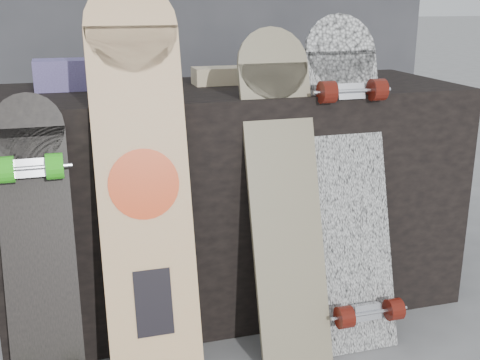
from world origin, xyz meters
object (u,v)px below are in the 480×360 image
object	(u,v)px
vendor_table	(231,196)
longboard_geisha	(143,178)
longboard_cascadia	(352,178)
longboard_celtic	(283,187)
skateboard_dark	(39,253)

from	to	relation	value
vendor_table	longboard_geisha	size ratio (longest dim) A/B	1.39
vendor_table	longboard_cascadia	distance (m)	0.48
longboard_celtic	skateboard_dark	bearing A→B (deg)	-174.97
vendor_table	longboard_celtic	xyz separation A→B (m)	(0.07, -0.35, 0.14)
longboard_cascadia	skateboard_dark	xyz separation A→B (m)	(-0.96, -0.08, -0.11)
longboard_cascadia	skateboard_dark	distance (m)	0.97
vendor_table	longboard_geisha	bearing A→B (deg)	-134.31
vendor_table	skateboard_dark	world-z (taller)	skateboard_dark
longboard_cascadia	skateboard_dark	size ratio (longest dim) A/B	1.23
longboard_celtic	skateboard_dark	world-z (taller)	longboard_celtic
vendor_table	skateboard_dark	bearing A→B (deg)	-147.57
longboard_geisha	skateboard_dark	size ratio (longest dim) A/B	1.35
longboard_cascadia	skateboard_dark	world-z (taller)	longboard_cascadia
longboard_celtic	longboard_cascadia	xyz separation A→B (m)	(0.24, 0.01, 0.00)
longboard_celtic	longboard_cascadia	distance (m)	0.24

